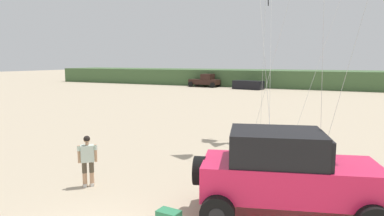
# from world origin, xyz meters

# --- Properties ---
(dune_ridge) EXTENTS (90.00, 8.90, 2.53)m
(dune_ridge) POSITION_xyz_m (-0.28, 48.91, 1.26)
(dune_ridge) COLOR #426038
(dune_ridge) RESTS_ON ground_plane
(jeep) EXTENTS (5.02, 3.45, 2.26)m
(jeep) POSITION_xyz_m (3.34, 3.45, 1.20)
(jeep) COLOR #EA2151
(jeep) RESTS_ON ground_plane
(person_watching) EXTENTS (0.50, 0.46, 1.67)m
(person_watching) POSITION_xyz_m (-2.79, 2.96, 0.94)
(person_watching) COLOR tan
(person_watching) RESTS_ON ground_plane
(distant_pickup) EXTENTS (4.70, 2.60, 1.98)m
(distant_pickup) POSITION_xyz_m (-15.68, 43.33, 0.94)
(distant_pickup) COLOR black
(distant_pickup) RESTS_ON ground_plane
(distant_sedan) EXTENTS (4.42, 2.36, 1.20)m
(distant_sedan) POSITION_xyz_m (-8.53, 41.93, 0.60)
(distant_sedan) COLOR black
(distant_sedan) RESTS_ON ground_plane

